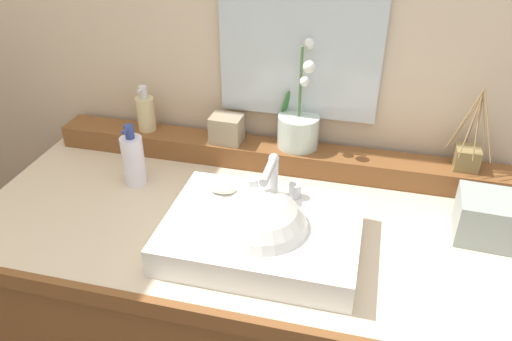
% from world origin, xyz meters
% --- Properties ---
extents(wall_back, '(3.13, 0.20, 2.40)m').
position_xyz_m(wall_back, '(0.00, 0.44, 1.20)').
color(wall_back, beige).
rests_on(wall_back, ground).
extents(vanity_cabinet, '(1.41, 0.67, 0.87)m').
position_xyz_m(vanity_cabinet, '(0.00, -0.00, 0.44)').
color(vanity_cabinet, brown).
rests_on(vanity_cabinet, ground).
extents(back_ledge, '(1.33, 0.10, 0.07)m').
position_xyz_m(back_ledge, '(0.00, 0.27, 0.90)').
color(back_ledge, brown).
rests_on(back_ledge, vanity_cabinet).
extents(sink_basin, '(0.45, 0.33, 0.26)m').
position_xyz_m(sink_basin, '(0.05, -0.11, 0.91)').
color(sink_basin, white).
rests_on(sink_basin, vanity_cabinet).
extents(soap_bar, '(0.07, 0.04, 0.02)m').
position_xyz_m(soap_bar, '(-0.07, -0.01, 0.95)').
color(soap_bar, beige).
rests_on(soap_bar, sink_basin).
extents(potted_plant, '(0.12, 0.12, 0.31)m').
position_xyz_m(potted_plant, '(0.07, 0.28, 1.00)').
color(potted_plant, silver).
rests_on(potted_plant, back_ledge).
extents(soap_dispenser, '(0.06, 0.06, 0.14)m').
position_xyz_m(soap_dispenser, '(-0.40, 0.27, 0.99)').
color(soap_dispenser, beige).
rests_on(soap_dispenser, back_ledge).
extents(reed_diffuser, '(0.11, 0.09, 0.24)m').
position_xyz_m(reed_diffuser, '(0.53, 0.27, 0.97)').
color(reed_diffuser, olive).
rests_on(reed_diffuser, back_ledge).
extents(trinket_box, '(0.09, 0.08, 0.08)m').
position_xyz_m(trinket_box, '(-0.14, 0.26, 0.98)').
color(trinket_box, tan).
rests_on(trinket_box, back_ledge).
extents(lotion_bottle, '(0.06, 0.06, 0.18)m').
position_xyz_m(lotion_bottle, '(-0.35, 0.08, 0.95)').
color(lotion_bottle, white).
rests_on(lotion_bottle, vanity_cabinet).
extents(tissue_box, '(0.14, 0.14, 0.11)m').
position_xyz_m(tissue_box, '(0.56, 0.06, 0.92)').
color(tissue_box, '#93A09B').
rests_on(tissue_box, vanity_cabinet).
extents(mirror, '(0.45, 0.02, 0.51)m').
position_xyz_m(mirror, '(0.06, 0.32, 1.27)').
color(mirror, silver).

